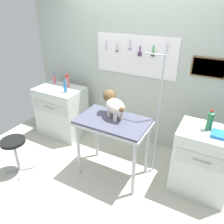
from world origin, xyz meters
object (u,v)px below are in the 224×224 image
(dog, at_px, (113,104))
(shampoo_bottle, at_px, (68,82))
(grooming_table, at_px, (113,127))
(soda_bottle, at_px, (210,121))
(stool, at_px, (14,146))
(cabinet_right, at_px, (202,161))
(grooming_arm, at_px, (157,124))
(counter_left, at_px, (62,111))

(dog, distance_m, shampoo_bottle, 1.31)
(dog, xyz_separation_m, shampoo_bottle, (-1.19, 0.54, -0.07))
(grooming_table, xyz_separation_m, dog, (-0.05, 0.10, 0.28))
(dog, height_order, soda_bottle, dog)
(grooming_table, distance_m, stool, 1.41)
(soda_bottle, bearing_deg, cabinet_right, -57.28)
(dog, relative_size, soda_bottle, 1.70)
(grooming_arm, bearing_deg, cabinet_right, -1.81)
(grooming_table, height_order, cabinet_right, cabinet_right)
(cabinet_right, distance_m, stool, 2.51)
(dog, bearing_deg, soda_bottle, 11.35)
(grooming_table, xyz_separation_m, shampoo_bottle, (-1.24, 0.64, 0.21))
(grooming_arm, distance_m, counter_left, 1.86)
(grooming_table, relative_size, grooming_arm, 0.56)
(cabinet_right, height_order, soda_bottle, soda_bottle)
(dog, relative_size, stool, 0.80)
(soda_bottle, bearing_deg, grooming_arm, -178.64)
(grooming_arm, distance_m, shampoo_bottle, 1.76)
(grooming_table, bearing_deg, shampoo_bottle, 152.70)
(cabinet_right, bearing_deg, grooming_arm, 178.19)
(stool, bearing_deg, soda_bottle, 22.31)
(grooming_arm, bearing_deg, stool, -151.23)
(counter_left, height_order, soda_bottle, soda_bottle)
(counter_left, height_order, shampoo_bottle, shampoo_bottle)
(stool, xyz_separation_m, soda_bottle, (2.32, 0.95, 0.56))
(cabinet_right, bearing_deg, soda_bottle, 122.72)
(dog, distance_m, soda_bottle, 1.17)
(counter_left, relative_size, soda_bottle, 3.48)
(counter_left, bearing_deg, grooming_table, -21.08)
(counter_left, bearing_deg, dog, -17.98)
(dog, relative_size, shampoo_bottle, 1.91)
(grooming_arm, height_order, counter_left, grooming_arm)
(grooming_arm, xyz_separation_m, dog, (-0.53, -0.21, 0.26))
(grooming_table, height_order, grooming_arm, grooming_arm)
(counter_left, bearing_deg, cabinet_right, -5.16)
(grooming_table, relative_size, cabinet_right, 1.07)
(grooming_table, height_order, shampoo_bottle, shampoo_bottle)
(grooming_arm, height_order, cabinet_right, grooming_arm)
(dog, xyz_separation_m, stool, (-1.18, -0.72, -0.61))
(cabinet_right, xyz_separation_m, soda_bottle, (-0.02, 0.03, 0.56))
(cabinet_right, bearing_deg, grooming_table, -165.46)
(counter_left, xyz_separation_m, cabinet_right, (2.45, -0.22, 0.00))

